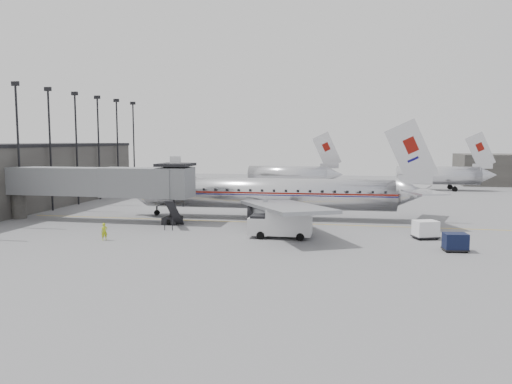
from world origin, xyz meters
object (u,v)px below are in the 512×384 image
at_px(baggage_cart_navy, 455,242).
at_px(ramp_worker, 104,232).
at_px(service_van, 281,223).
at_px(baggage_cart_white, 426,229).
at_px(airliner, 274,194).

relative_size(baggage_cart_navy, ramp_worker, 1.32).
height_order(service_van, ramp_worker, service_van).
height_order(baggage_cart_white, ramp_worker, baggage_cart_white).
bearing_deg(airliner, baggage_cart_white, -32.17).
relative_size(service_van, baggage_cart_navy, 2.80).
distance_m(airliner, baggage_cart_white, 17.67).
bearing_deg(service_van, ramp_worker, -165.04).
distance_m(airliner, ramp_worker, 19.78).
height_order(service_van, baggage_cart_navy, service_van).
distance_m(service_van, baggage_cart_navy, 14.60).
distance_m(baggage_cart_navy, ramp_worker, 29.47).
bearing_deg(baggage_cart_navy, baggage_cart_white, 100.91).
xyz_separation_m(airliner, service_van, (2.42, -11.02, -1.40)).
bearing_deg(ramp_worker, baggage_cart_white, -26.73).
bearing_deg(service_van, baggage_cart_white, 9.60).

